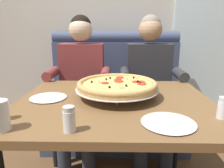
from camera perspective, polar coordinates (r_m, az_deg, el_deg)
back_wall_with_window at (r=2.70m, az=1.05°, el=20.09°), size 6.00×0.12×2.80m
window_panel at (r=2.90m, az=27.88°, el=18.11°), size 1.10×0.02×2.80m
booth_bench at (r=2.25m, az=0.89°, el=-4.80°), size 1.39×0.78×1.13m
dining_table at (r=1.27m, az=0.71°, el=-8.28°), size 1.15×0.95×0.74m
diner_left at (r=1.93m, az=-8.43°, el=1.39°), size 0.54×0.64×1.27m
diner_right at (r=1.93m, az=10.22°, el=1.30°), size 0.54×0.64×1.27m
pizza at (r=1.28m, az=1.42°, el=-0.30°), size 0.51×0.51×0.11m
shaker_pepper_flakes at (r=1.10m, az=-27.74°, el=-6.63°), size 0.05×0.05×0.10m
shaker_parmesan at (r=0.88m, az=-11.55°, el=-9.85°), size 0.05×0.05×0.11m
shaker_oregano at (r=1.12m, az=27.93°, el=-6.15°), size 0.05×0.05×0.10m
plate_near_left at (r=1.33m, az=-16.94°, el=-3.30°), size 0.22×0.22×0.02m
plate_near_right at (r=0.98m, az=15.09°, el=-9.79°), size 0.24×0.24×0.02m
drinking_glass at (r=0.98m, az=-28.16°, el=-8.05°), size 0.08×0.08×0.13m
patio_chair at (r=3.65m, az=21.44°, el=3.87°), size 0.43×0.43×0.86m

